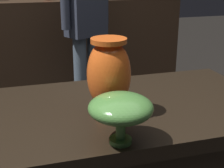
% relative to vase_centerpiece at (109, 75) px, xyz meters
% --- Properties ---
extents(back_display_shelf, '(2.60, 0.40, 0.99)m').
position_rel_vase_centerpiece_xyz_m(back_display_shelf, '(0.04, 2.27, -0.45)').
color(back_display_shelf, '#422D1E').
rests_on(back_display_shelf, ground_plane).
extents(vase_centerpiece, '(0.15, 0.15, 0.27)m').
position_rel_vase_centerpiece_xyz_m(vase_centerpiece, '(0.00, 0.00, 0.00)').
color(vase_centerpiece, '#E55B1E').
rests_on(vase_centerpiece, display_plinth).
extents(vase_tall_behind, '(0.19, 0.19, 0.15)m').
position_rel_vase_centerpiece_xyz_m(vase_tall_behind, '(-0.02, -0.20, -0.04)').
color(vase_tall_behind, '#477A38').
rests_on(vase_tall_behind, display_plinth).
extents(visitor_center_back, '(0.43, 0.31, 1.53)m').
position_rel_vase_centerpiece_xyz_m(visitor_center_back, '(0.27, 1.61, -0.05)').
color(visitor_center_back, slate).
rests_on(visitor_center_back, ground_plane).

